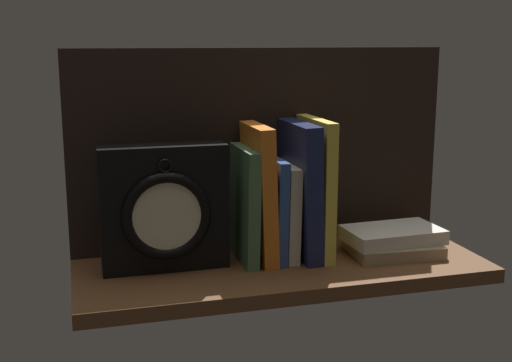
# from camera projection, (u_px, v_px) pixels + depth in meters

# --- Properties ---
(ground_plane) EXTENTS (0.73, 0.27, 0.03)m
(ground_plane) POSITION_uv_depth(u_px,v_px,m) (282.00, 270.00, 1.19)
(ground_plane) COLOR brown
(back_panel) EXTENTS (0.73, 0.01, 0.38)m
(back_panel) POSITION_uv_depth(u_px,v_px,m) (262.00, 148.00, 1.26)
(back_panel) COLOR black
(back_panel) RESTS_ON ground_plane
(book_green_romantic) EXTENTS (0.03, 0.14, 0.20)m
(book_green_romantic) POSITION_uv_depth(u_px,v_px,m) (244.00, 204.00, 1.19)
(book_green_romantic) COLOR #476B44
(book_green_romantic) RESTS_ON ground_plane
(book_orange_pandolfini) EXTENTS (0.04, 0.14, 0.24)m
(book_orange_pandolfini) POSITION_uv_depth(u_px,v_px,m) (259.00, 193.00, 1.19)
(book_orange_pandolfini) COLOR orange
(book_orange_pandolfini) RESTS_ON ground_plane
(book_blue_modern) EXTENTS (0.02, 0.14, 0.19)m
(book_blue_modern) POSITION_uv_depth(u_px,v_px,m) (273.00, 208.00, 1.20)
(book_blue_modern) COLOR #2D4C8E
(book_blue_modern) RESTS_ON ground_plane
(book_cream_twain) EXTENTS (0.02, 0.13, 0.17)m
(book_cream_twain) POSITION_uv_depth(u_px,v_px,m) (285.00, 210.00, 1.21)
(book_cream_twain) COLOR beige
(book_cream_twain) RESTS_ON ground_plane
(book_navy_bierce) EXTENTS (0.04, 0.16, 0.25)m
(book_navy_bierce) POSITION_uv_depth(u_px,v_px,m) (300.00, 190.00, 1.21)
(book_navy_bierce) COLOR #192147
(book_navy_bierce) RESTS_ON ground_plane
(book_yellow_seinlanguage) EXTENTS (0.02, 0.16, 0.25)m
(book_yellow_seinlanguage) POSITION_uv_depth(u_px,v_px,m) (315.00, 187.00, 1.22)
(book_yellow_seinlanguage) COLOR gold
(book_yellow_seinlanguage) RESTS_ON ground_plane
(framed_clock) EXTENTS (0.22, 0.07, 0.22)m
(framed_clock) POSITION_uv_depth(u_px,v_px,m) (164.00, 209.00, 1.13)
(framed_clock) COLOR black
(framed_clock) RESTS_ON ground_plane
(book_stack_side) EXTENTS (0.18, 0.13, 0.05)m
(book_stack_side) POSITION_uv_depth(u_px,v_px,m) (392.00, 241.00, 1.24)
(book_stack_side) COLOR #9E8966
(book_stack_side) RESTS_ON ground_plane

